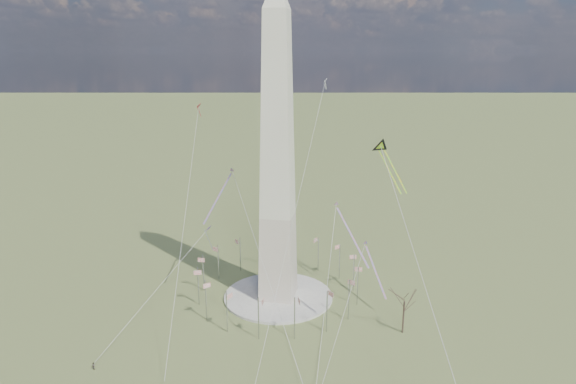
% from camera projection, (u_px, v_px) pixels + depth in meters
% --- Properties ---
extents(ground, '(2000.00, 2000.00, 0.00)m').
position_uv_depth(ground, '(278.00, 297.00, 170.51)').
color(ground, '#4F6532').
rests_on(ground, ground).
extents(plaza, '(36.00, 36.00, 0.80)m').
position_uv_depth(plaza, '(278.00, 296.00, 170.40)').
color(plaza, beige).
rests_on(plaza, ground).
extents(washington_monument, '(15.56, 15.56, 100.00)m').
position_uv_depth(washington_monument, '(278.00, 156.00, 157.75)').
color(washington_monument, beige).
rests_on(washington_monument, plaza).
extents(flagpole_ring, '(54.40, 54.40, 13.00)m').
position_uv_depth(flagpole_ring, '(278.00, 277.00, 168.57)').
color(flagpole_ring, '#B2B5B8').
rests_on(flagpole_ring, ground).
extents(tree_near, '(8.52, 8.52, 14.91)m').
position_uv_depth(tree_near, '(405.00, 299.00, 146.47)').
color(tree_near, '#4E382F').
rests_on(tree_near, ground).
extents(person_west, '(1.11, 0.96, 1.97)m').
position_uv_depth(person_west, '(94.00, 366.00, 131.82)').
color(person_west, gray).
rests_on(person_west, ground).
extents(kite_delta_black, '(12.32, 17.23, 14.54)m').
position_uv_depth(kite_delta_black, '(382.00, 149.00, 163.75)').
color(kite_delta_black, black).
rests_on(kite_delta_black, ground).
extents(kite_diamond_purple, '(2.10, 3.05, 8.99)m').
position_uv_depth(kite_diamond_purple, '(208.00, 232.00, 172.29)').
color(kite_diamond_purple, navy).
rests_on(kite_diamond_purple, ground).
extents(kite_streamer_left, '(12.21, 17.41, 13.83)m').
position_uv_depth(kite_streamer_left, '(347.00, 226.00, 149.29)').
color(kite_streamer_left, '#E54C24').
rests_on(kite_streamer_left, ground).
extents(kite_streamer_mid, '(4.75, 19.90, 13.75)m').
position_uv_depth(kite_streamer_mid, '(222.00, 189.00, 165.50)').
color(kite_streamer_mid, '#E54C24').
rests_on(kite_streamer_mid, ground).
extents(kite_streamer_right, '(8.86, 17.19, 12.67)m').
position_uv_depth(kite_streamer_right, '(373.00, 263.00, 166.95)').
color(kite_streamer_right, '#E54C24').
rests_on(kite_streamer_right, ground).
extents(kite_small_red, '(1.49, 2.32, 5.09)m').
position_uv_depth(kite_small_red, '(199.00, 107.00, 188.43)').
color(kite_small_red, red).
rests_on(kite_small_red, ground).
extents(kite_small_white, '(1.06, 1.67, 4.04)m').
position_uv_depth(kite_small_white, '(326.00, 81.00, 187.48)').
color(kite_small_white, white).
rests_on(kite_small_white, ground).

